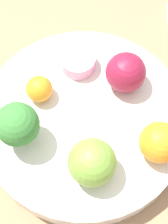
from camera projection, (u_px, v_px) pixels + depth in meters
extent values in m
plane|color=gray|center=(84.00, 133.00, 0.53)|extent=(6.00, 6.00, 0.00)
cube|color=#936D4C|center=(84.00, 130.00, 0.52)|extent=(1.20, 1.20, 0.02)
cylinder|color=silver|center=(84.00, 122.00, 0.49)|extent=(0.27, 0.27, 0.04)
cylinder|color=#99C17A|center=(21.00, 134.00, 0.45)|extent=(0.02, 0.02, 0.02)
sphere|color=#387A33|center=(17.00, 124.00, 0.43)|extent=(0.05, 0.05, 0.05)
sphere|color=maroon|center=(126.00, 72.00, 0.47)|extent=(0.05, 0.05, 0.05)
sphere|color=olive|center=(92.00, 163.00, 0.42)|extent=(0.06, 0.06, 0.06)
sphere|color=orange|center=(39.00, 89.00, 0.47)|extent=(0.03, 0.03, 0.03)
sphere|color=orange|center=(160.00, 142.00, 0.43)|extent=(0.05, 0.05, 0.05)
cylinder|color=#EA9EC6|center=(78.00, 62.00, 0.50)|extent=(0.05, 0.05, 0.02)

